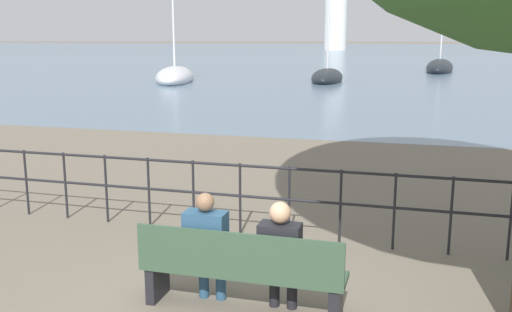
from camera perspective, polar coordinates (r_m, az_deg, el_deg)
ground_plane at (r=6.17m, az=-1.31°, el=-15.00°), size 1000.00×1000.00×0.00m
harbor_water at (r=165.55m, az=15.49°, el=10.31°), size 600.00×300.00×0.01m
park_bench at (r=5.93m, az=-1.52°, el=-11.44°), size 2.14×0.45×0.90m
seated_person_left at (r=6.03m, az=-4.92°, el=-8.72°), size 0.44×0.35×1.23m
seated_person_right at (r=5.82m, az=2.47°, el=-9.58°), size 0.42×0.35×1.20m
promenade_railing at (r=7.91m, az=3.34°, el=-3.58°), size 11.44×0.04×1.05m
sailboat_0 at (r=38.30m, az=7.14°, el=7.91°), size 2.48×7.06×11.98m
sailboat_1 at (r=51.42m, az=17.89°, el=8.40°), size 2.74×8.80×8.09m
sailboat_2 at (r=38.15m, az=-8.11°, el=7.85°), size 4.85×8.62×7.83m
harbor_lighthouse at (r=140.10m, az=8.00°, el=14.34°), size 5.29×5.29×20.53m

